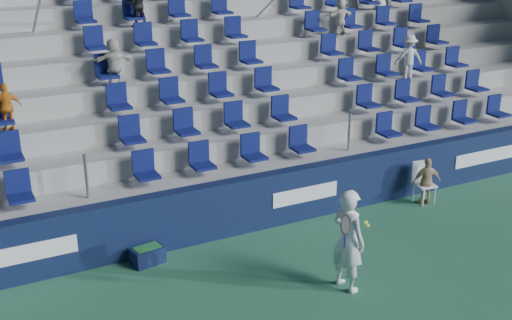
{
  "coord_description": "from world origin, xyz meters",
  "views": [
    {
      "loc": [
        -5.25,
        -7.88,
        6.14
      ],
      "look_at": [
        0.2,
        2.8,
        1.7
      ],
      "focal_mm": 45.0,
      "sensor_mm": 36.0,
      "label": 1
    }
  ],
  "objects": [
    {
      "name": "ball_bin",
      "position": [
        -2.16,
        2.75,
        0.18
      ],
      "size": [
        0.66,
        0.49,
        0.34
      ],
      "color": "#10193D",
      "rests_on": "ground"
    },
    {
      "name": "ground",
      "position": [
        0.0,
        0.0,
        0.0
      ],
      "size": [
        70.0,
        70.0,
        0.0
      ],
      "primitive_type": "plane",
      "color": "#2C6747",
      "rests_on": "ground"
    },
    {
      "name": "sponsor_wall",
      "position": [
        0.0,
        3.15,
        0.6
      ],
      "size": [
        24.0,
        0.32,
        1.2
      ],
      "color": "#101A3C",
      "rests_on": "ground"
    },
    {
      "name": "grandstand",
      "position": [
        0.0,
        8.24,
        2.14
      ],
      "size": [
        24.0,
        8.17,
        6.63
      ],
      "color": "gray",
      "rests_on": "ground"
    },
    {
      "name": "line_judge",
      "position": [
        4.46,
        2.5,
        0.56
      ],
      "size": [
        0.71,
        0.47,
        1.12
      ],
      "primitive_type": "imported",
      "rotation": [
        0.0,
        0.0,
        2.82
      ],
      "color": "tan",
      "rests_on": "ground"
    },
    {
      "name": "line_judge_chair",
      "position": [
        4.46,
        2.65,
        0.56
      ],
      "size": [
        0.49,
        0.5,
        0.98
      ],
      "color": "white",
      "rests_on": "ground"
    },
    {
      "name": "tennis_player",
      "position": [
        0.73,
        0.29,
        0.95
      ],
      "size": [
        0.69,
        0.77,
        1.9
      ],
      "color": "silver",
      "rests_on": "ground"
    }
  ]
}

